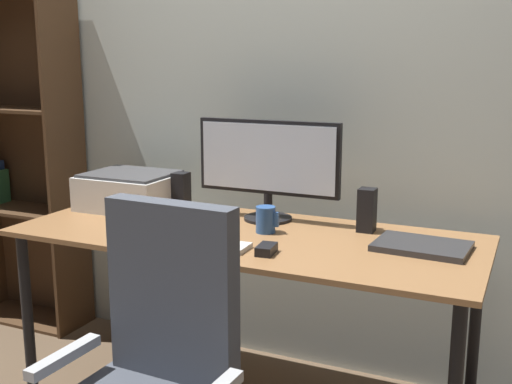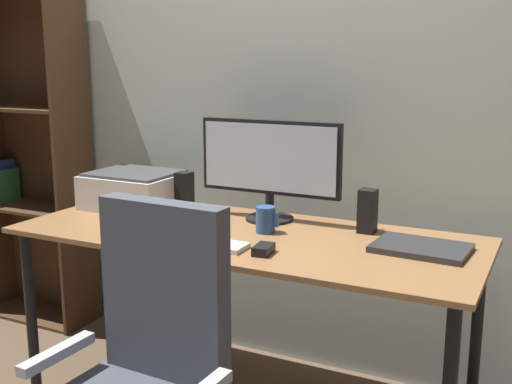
% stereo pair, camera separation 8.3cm
% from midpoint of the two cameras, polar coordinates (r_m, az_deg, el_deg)
% --- Properties ---
extents(back_wall, '(6.40, 0.10, 2.60)m').
position_cam_midpoint_polar(back_wall, '(2.82, 2.83, 10.02)').
color(back_wall, beige).
rests_on(back_wall, ground).
extents(desk, '(1.80, 0.73, 0.74)m').
position_cam_midpoint_polar(desk, '(2.44, -2.00, -5.43)').
color(desk, olive).
rests_on(desk, ground).
extents(monitor, '(0.61, 0.20, 0.41)m').
position_cam_midpoint_polar(monitor, '(2.56, 0.25, 2.68)').
color(monitor, black).
rests_on(monitor, desk).
extents(keyboard, '(0.29, 0.12, 0.02)m').
position_cam_midpoint_polar(keyboard, '(2.25, -5.30, -4.76)').
color(keyboard, silver).
rests_on(keyboard, desk).
extents(mouse, '(0.07, 0.10, 0.03)m').
position_cam_midpoint_polar(mouse, '(2.16, -0.15, -5.23)').
color(mouse, black).
rests_on(mouse, desk).
extents(coffee_mug, '(0.09, 0.08, 0.10)m').
position_cam_midpoint_polar(coffee_mug, '(2.41, -0.08, -2.52)').
color(coffee_mug, '#285193').
rests_on(coffee_mug, desk).
extents(laptop, '(0.33, 0.25, 0.02)m').
position_cam_midpoint_polar(laptop, '(2.28, 13.83, -4.80)').
color(laptop, '#2D2D30').
rests_on(laptop, desk).
extents(speaker_left, '(0.06, 0.07, 0.17)m').
position_cam_midpoint_polar(speaker_left, '(2.78, -7.66, 0.03)').
color(speaker_left, black).
rests_on(speaker_left, desk).
extents(speaker_right, '(0.06, 0.07, 0.17)m').
position_cam_midpoint_polar(speaker_right, '(2.45, 9.08, -1.64)').
color(speaker_right, black).
rests_on(speaker_right, desk).
extents(printer, '(0.40, 0.34, 0.16)m').
position_cam_midpoint_polar(printer, '(2.87, -12.10, 0.14)').
color(printer, silver).
rests_on(printer, desk).
extents(bookshelf, '(0.64, 0.28, 1.76)m').
position_cam_midpoint_polar(bookshelf, '(3.55, -21.04, 2.62)').
color(bookshelf, '#4C331E').
rests_on(bookshelf, ground).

